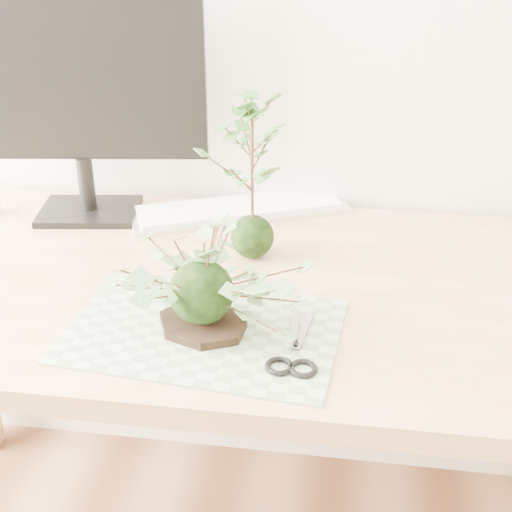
{
  "coord_description": "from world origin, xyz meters",
  "views": [
    {
      "loc": [
        0.14,
        0.15,
        1.37
      ],
      "look_at": [
        0.0,
        1.14,
        0.84
      ],
      "focal_mm": 50.0,
      "sensor_mm": 36.0,
      "label": 1
    }
  ],
  "objects_px": {
    "ivy_kokedama": "(200,265)",
    "monitor": "(77,92)",
    "desk": "(235,322)",
    "maple_kokedama": "(252,134)",
    "keyboard": "(239,209)"
  },
  "relations": [
    {
      "from": "ivy_kokedama",
      "to": "maple_kokedama",
      "type": "relative_size",
      "value": 1.03
    },
    {
      "from": "maple_kokedama",
      "to": "monitor",
      "type": "distance_m",
      "value": 0.4
    },
    {
      "from": "ivy_kokedama",
      "to": "maple_kokedama",
      "type": "bearing_deg",
      "value": 81.21
    },
    {
      "from": "maple_kokedama",
      "to": "monitor",
      "type": "height_order",
      "value": "monitor"
    },
    {
      "from": "maple_kokedama",
      "to": "monitor",
      "type": "bearing_deg",
      "value": 158.38
    },
    {
      "from": "monitor",
      "to": "keyboard",
      "type": "bearing_deg",
      "value": 0.53
    },
    {
      "from": "desk",
      "to": "keyboard",
      "type": "distance_m",
      "value": 0.31
    },
    {
      "from": "maple_kokedama",
      "to": "desk",
      "type": "bearing_deg",
      "value": -100.51
    },
    {
      "from": "desk",
      "to": "maple_kokedama",
      "type": "height_order",
      "value": "maple_kokedama"
    },
    {
      "from": "ivy_kokedama",
      "to": "monitor",
      "type": "height_order",
      "value": "monitor"
    },
    {
      "from": "desk",
      "to": "maple_kokedama",
      "type": "xyz_separation_m",
      "value": [
        0.02,
        0.1,
        0.33
      ]
    },
    {
      "from": "maple_kokedama",
      "to": "monitor",
      "type": "xyz_separation_m",
      "value": [
        -0.37,
        0.15,
        0.02
      ]
    },
    {
      "from": "desk",
      "to": "monitor",
      "type": "distance_m",
      "value": 0.55
    },
    {
      "from": "desk",
      "to": "maple_kokedama",
      "type": "distance_m",
      "value": 0.34
    },
    {
      "from": "desk",
      "to": "ivy_kokedama",
      "type": "bearing_deg",
      "value": -97.75
    }
  ]
}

